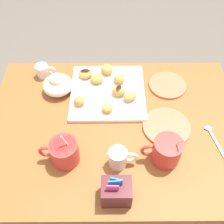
{
  "coord_description": "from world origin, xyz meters",
  "views": [
    {
      "loc": [
        0.01,
        0.59,
        1.54
      ],
      "look_at": [
        0.01,
        -0.05,
        0.74
      ],
      "focal_mm": 43.7,
      "sensor_mm": 36.0,
      "label": 1
    }
  ],
  "objects": [
    {
      "name": "chocolate_drizzle_7",
      "position": [
        -0.02,
        -0.14,
        0.78
      ],
      "size": [
        0.03,
        0.03,
        0.0
      ],
      "primitive_type": "ellipsoid",
      "rotation": [
        0.0,
        0.0,
        4.33
      ],
      "color": "black",
      "rests_on": "beignet_7"
    },
    {
      "name": "ground_plane",
      "position": [
        0.0,
        0.0,
        0.0
      ],
      "size": [
        8.0,
        8.0,
        0.0
      ],
      "primitive_type": "plane",
      "color": "#665B51"
    },
    {
      "name": "coffee_mug_red_left",
      "position": [
        -0.16,
        0.14,
        0.78
      ],
      "size": [
        0.13,
        0.09,
        0.14
      ],
      "color": "red",
      "rests_on": "dining_table"
    },
    {
      "name": "chocolate_drizzle_6",
      "position": [
        0.12,
        -0.25,
        0.77
      ],
      "size": [
        0.04,
        0.02,
        0.0
      ],
      "primitive_type": "ellipsoid",
      "rotation": [
        0.0,
        0.0,
        -0.02
      ],
      "color": "black",
      "rests_on": "beignet_6"
    },
    {
      "name": "beignet_5",
      "position": [
        0.03,
        -0.27,
        0.76
      ],
      "size": [
        0.07,
        0.07,
        0.04
      ],
      "primitive_type": "ellipsoid",
      "rotation": [
        0.0,
        0.0,
        3.59
      ],
      "color": "#D19347",
      "rests_on": "pastry_plate_square"
    },
    {
      "name": "beignet_0",
      "position": [
        0.03,
        -0.06,
        0.75
      ],
      "size": [
        0.06,
        0.06,
        0.03
      ],
      "primitive_type": "ellipsoid",
      "rotation": [
        0.0,
        0.0,
        5.63
      ],
      "color": "#D19347",
      "rests_on": "pastry_plate_square"
    },
    {
      "name": "ice_cream_bowl",
      "position": [
        0.23,
        -0.18,
        0.76
      ],
      "size": [
        0.12,
        0.12,
        0.09
      ],
      "color": "white",
      "rests_on": "dining_table"
    },
    {
      "name": "sugar_caddy",
      "position": [
        0.0,
        0.27,
        0.77
      ],
      "size": [
        0.09,
        0.07,
        0.11
      ],
      "color": "#561E23",
      "rests_on": "dining_table"
    },
    {
      "name": "chocolate_sauce_pitcher",
      "position": [
        0.3,
        -0.27,
        0.75
      ],
      "size": [
        0.09,
        0.05,
        0.06
      ],
      "color": "white",
      "rests_on": "dining_table"
    },
    {
      "name": "loose_spoon_near_saucer",
      "position": [
        -0.35,
        0.06,
        0.73
      ],
      "size": [
        0.05,
        0.16,
        0.01
      ],
      "color": "silver",
      "rests_on": "dining_table"
    },
    {
      "name": "cream_pitcher_white",
      "position": [
        -0.01,
        0.16,
        0.76
      ],
      "size": [
        0.1,
        0.06,
        0.07
      ],
      "color": "white",
      "rests_on": "dining_table"
    },
    {
      "name": "dining_table",
      "position": [
        0.0,
        0.0,
        0.57
      ],
      "size": [
        0.95,
        0.69,
        0.72
      ],
      "color": "#935628",
      "rests_on": "ground_plane"
    },
    {
      "name": "beignet_4",
      "position": [
        -0.02,
        -0.21,
        0.76
      ],
      "size": [
        0.06,
        0.06,
        0.03
      ],
      "primitive_type": "ellipsoid",
      "rotation": [
        0.0,
        0.0,
        0.97
      ],
      "color": "#D19347",
      "rests_on": "pastry_plate_square"
    },
    {
      "name": "pastry_plate_square",
      "position": [
        0.03,
        -0.16,
        0.73
      ],
      "size": [
        0.3,
        0.3,
        0.02
      ],
      "primitive_type": "cube",
      "color": "white",
      "rests_on": "dining_table"
    },
    {
      "name": "beignet_2",
      "position": [
        -0.06,
        -0.12,
        0.76
      ],
      "size": [
        0.07,
        0.06,
        0.03
      ],
      "primitive_type": "ellipsoid",
      "rotation": [
        0.0,
        0.0,
        3.76
      ],
      "color": "#D19347",
      "rests_on": "pastry_plate_square"
    },
    {
      "name": "saucer_coral_right",
      "position": [
        -0.22,
        -0.2,
        0.73
      ],
      "size": [
        0.15,
        0.15,
        0.01
      ],
      "primitive_type": "cylinder",
      "color": "#E5704C",
      "rests_on": "dining_table"
    },
    {
      "name": "beignet_3",
      "position": [
        0.07,
        -0.21,
        0.76
      ],
      "size": [
        0.07,
        0.07,
        0.03
      ],
      "primitive_type": "ellipsoid",
      "rotation": [
        0.0,
        0.0,
        0.38
      ],
      "color": "#D19347",
      "rests_on": "pastry_plate_square"
    },
    {
      "name": "beignet_7",
      "position": [
        -0.02,
        -0.14,
        0.76
      ],
      "size": [
        0.06,
        0.06,
        0.04
      ],
      "primitive_type": "ellipsoid",
      "rotation": [
        0.0,
        0.0,
        4.38
      ],
      "color": "#D19347",
      "rests_on": "pastry_plate_square"
    },
    {
      "name": "coffee_mug_red_right",
      "position": [
        0.17,
        0.14,
        0.77
      ],
      "size": [
        0.13,
        0.09,
        0.14
      ],
      "color": "red",
      "rests_on": "dining_table"
    },
    {
      "name": "beignet_1",
      "position": [
        0.14,
        -0.09,
        0.76
      ],
      "size": [
        0.05,
        0.05,
        0.04
      ],
      "primitive_type": "ellipsoid",
      "rotation": [
        0.0,
        0.0,
        4.54
      ],
      "color": "#D19347",
      "rests_on": "pastry_plate_square"
    },
    {
      "name": "beignet_6",
      "position": [
        0.12,
        -0.25,
        0.76
      ],
      "size": [
        0.07,
        0.07,
        0.03
      ],
      "primitive_type": "ellipsoid",
      "rotation": [
        0.0,
        0.0,
        0.31
      ],
      "color": "#D19347",
      "rests_on": "pastry_plate_square"
    },
    {
      "name": "saucer_coral_left",
      "position": [
        -0.19,
        0.01,
        0.73
      ],
      "size": [
        0.18,
        0.18,
        0.01
      ],
      "primitive_type": "cylinder",
      "color": "#E5704C",
      "rests_on": "dining_table"
    }
  ]
}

